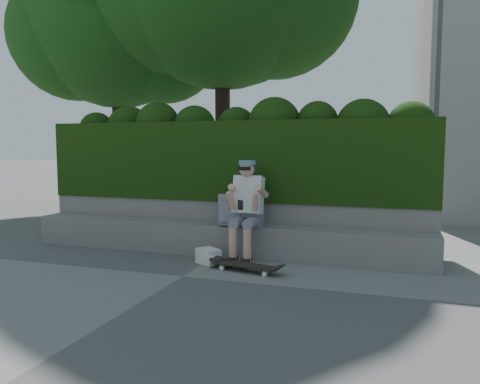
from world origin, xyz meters
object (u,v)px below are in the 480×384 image
(skateboard, at_px, (246,266))
(backpack_plaid, at_px, (229,210))
(backpack_ground, at_px, (208,256))
(person, at_px, (247,206))

(skateboard, xyz_separation_m, backpack_plaid, (-0.48, 0.69, 0.60))
(skateboard, relative_size, backpack_ground, 2.85)
(person, xyz_separation_m, backpack_ground, (-0.42, -0.39, -0.65))
(person, distance_m, backpack_plaid, 0.31)
(skateboard, bearing_deg, backpack_plaid, 135.46)
(person, height_order, skateboard, person)
(person, xyz_separation_m, skateboard, (0.18, -0.61, -0.68))
(skateboard, xyz_separation_m, backpack_ground, (-0.61, 0.23, 0.03))
(person, distance_m, skateboard, 0.93)
(backpack_plaid, relative_size, backpack_ground, 1.42)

